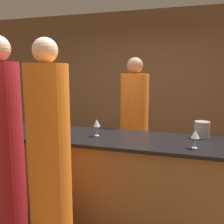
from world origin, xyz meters
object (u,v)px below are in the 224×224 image
object	(u,v)px
bartender	(134,133)
wine_bottle_0	(62,118)
guest_0	(50,170)
wine_bottle_1	(61,126)
ice_bucket	(202,129)
guest_1	(5,159)

from	to	relation	value
bartender	wine_bottle_0	xyz separation A→B (m)	(-0.79, -0.52, 0.26)
guest_0	wine_bottle_1	distance (m)	0.68
ice_bucket	bartender	bearing A→B (deg)	148.46
bartender	guest_0	size ratio (longest dim) A/B	0.96
bartender	ice_bucket	size ratio (longest dim) A/B	11.12
bartender	guest_1	xyz separation A→B (m)	(-0.83, -1.50, 0.07)
bartender	ice_bucket	distance (m)	1.00
guest_1	ice_bucket	xyz separation A→B (m)	(1.66, 0.99, 0.16)
wine_bottle_1	ice_bucket	size ratio (longest dim) A/B	1.79
guest_1	wine_bottle_0	size ratio (longest dim) A/B	6.53
guest_0	guest_1	xyz separation A→B (m)	(-0.47, 0.03, 0.03)
bartender	wine_bottle_0	world-z (taller)	bartender
wine_bottle_0	ice_bucket	world-z (taller)	wine_bottle_0
bartender	ice_bucket	world-z (taller)	bartender
wine_bottle_0	wine_bottle_1	size ratio (longest dim) A/B	1.01
bartender	guest_1	distance (m)	1.72
guest_0	wine_bottle_1	size ratio (longest dim) A/B	6.46
bartender	ice_bucket	bearing A→B (deg)	148.46
bartender	wine_bottle_1	xyz separation A→B (m)	(-0.58, -0.94, 0.27)
guest_1	wine_bottle_1	world-z (taller)	guest_1
ice_bucket	guest_0	bearing A→B (deg)	-139.39
wine_bottle_0	wine_bottle_1	distance (m)	0.47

